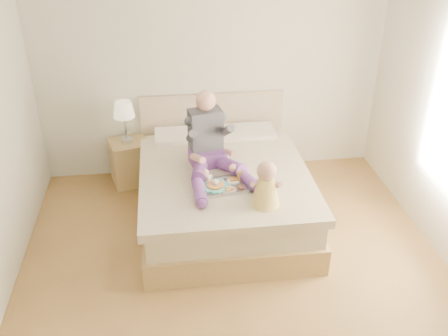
{
  "coord_description": "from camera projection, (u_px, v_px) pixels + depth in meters",
  "views": [
    {
      "loc": [
        -0.55,
        -3.38,
        3.15
      ],
      "look_at": [
        -0.02,
        0.78,
        0.73
      ],
      "focal_mm": 40.0,
      "sensor_mm": 36.0,
      "label": 1
    }
  ],
  "objects": [
    {
      "name": "room",
      "position": [
        250.0,
        129.0,
        3.8
      ],
      "size": [
        4.02,
        4.22,
        2.71
      ],
      "color": "brown",
      "rests_on": "ground"
    },
    {
      "name": "bed",
      "position": [
        222.0,
        188.0,
        5.31
      ],
      "size": [
        1.7,
        2.18,
        1.0
      ],
      "color": "olive",
      "rests_on": "ground"
    },
    {
      "name": "nightstand",
      "position": [
        131.0,
        162.0,
        5.91
      ],
      "size": [
        0.52,
        0.49,
        0.53
      ],
      "rotation": [
        0.0,
        0.0,
        0.27
      ],
      "color": "olive",
      "rests_on": "ground"
    },
    {
      "name": "lamp",
      "position": [
        124.0,
        112.0,
        5.59
      ],
      "size": [
        0.24,
        0.24,
        0.5
      ],
      "color": "#A8AAAF",
      "rests_on": "nightstand"
    },
    {
      "name": "adult",
      "position": [
        211.0,
        148.0,
        4.96
      ],
      "size": [
        0.7,
        1.03,
        0.81
      ],
      "rotation": [
        0.0,
        0.0,
        0.2
      ],
      "color": "#60327E",
      "rests_on": "bed"
    },
    {
      "name": "tray",
      "position": [
        224.0,
        184.0,
        4.77
      ],
      "size": [
        0.47,
        0.39,
        0.12
      ],
      "rotation": [
        0.0,
        0.0,
        0.14
      ],
      "color": "#A8AAAF",
      "rests_on": "bed"
    },
    {
      "name": "baby",
      "position": [
        266.0,
        187.0,
        4.44
      ],
      "size": [
        0.29,
        0.4,
        0.44
      ],
      "rotation": [
        0.0,
        0.0,
        -0.14
      ],
      "color": "gold",
      "rests_on": "bed"
    }
  ]
}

